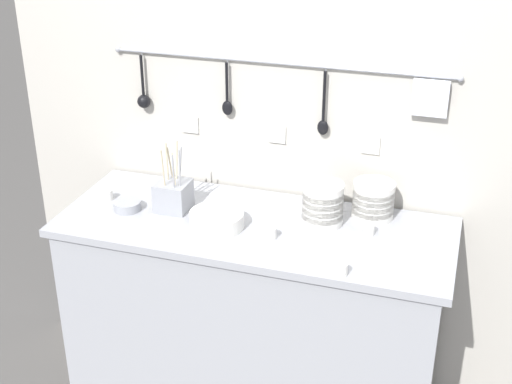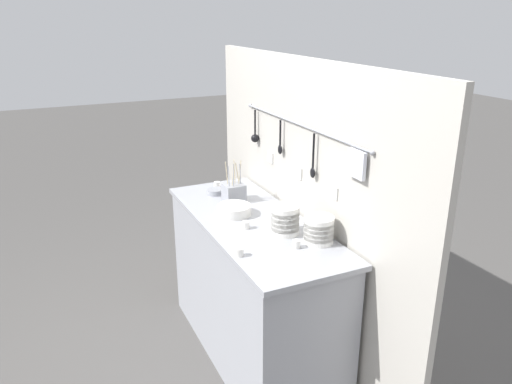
% 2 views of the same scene
% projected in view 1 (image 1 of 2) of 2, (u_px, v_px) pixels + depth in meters
% --- Properties ---
extents(counter, '(1.51, 0.59, 0.93)m').
position_uv_depth(counter, '(254.00, 323.00, 2.91)').
color(counter, '#9EA0A8').
rests_on(counter, ground).
extents(back_wall, '(2.31, 0.09, 1.85)m').
position_uv_depth(back_wall, '(278.00, 188.00, 2.99)').
color(back_wall, '#BCB7AD').
rests_on(back_wall, ground).
extents(bowl_stack_short_front, '(0.16, 0.16, 0.16)m').
position_uv_depth(bowl_stack_short_front, '(323.00, 204.00, 2.68)').
color(bowl_stack_short_front, silver).
rests_on(bowl_stack_short_front, counter).
extents(bowl_stack_back_corner, '(0.16, 0.16, 0.15)m').
position_uv_depth(bowl_stack_back_corner, '(373.00, 200.00, 2.73)').
color(bowl_stack_back_corner, silver).
rests_on(bowl_stack_back_corner, counter).
extents(plate_stack, '(0.21, 0.21, 0.06)m').
position_uv_depth(plate_stack, '(217.00, 220.00, 2.68)').
color(plate_stack, silver).
rests_on(plate_stack, counter).
extents(steel_mixing_bowl, '(0.11, 0.11, 0.04)m').
position_uv_depth(steel_mixing_bowl, '(127.00, 205.00, 2.81)').
color(steel_mixing_bowl, '#93969E').
rests_on(steel_mixing_bowl, counter).
extents(cutlery_caddy, '(0.13, 0.13, 0.27)m').
position_uv_depth(cutlery_caddy, '(173.00, 195.00, 2.80)').
color(cutlery_caddy, '#93969E').
rests_on(cutlery_caddy, counter).
extents(cup_back_right, '(0.04, 0.04, 0.04)m').
position_uv_depth(cup_back_right, '(271.00, 233.00, 2.61)').
color(cup_back_right, silver).
rests_on(cup_back_right, counter).
extents(cup_front_left, '(0.04, 0.04, 0.04)m').
position_uv_depth(cup_front_left, '(342.00, 269.00, 2.38)').
color(cup_front_left, silver).
rests_on(cup_front_left, counter).
extents(cup_mid_row, '(0.04, 0.04, 0.04)m').
position_uv_depth(cup_mid_row, '(369.00, 229.00, 2.63)').
color(cup_mid_row, silver).
rests_on(cup_mid_row, counter).
extents(cup_front_right, '(0.04, 0.04, 0.04)m').
position_uv_depth(cup_front_right, '(108.00, 195.00, 2.89)').
color(cup_front_right, silver).
rests_on(cup_front_right, counter).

